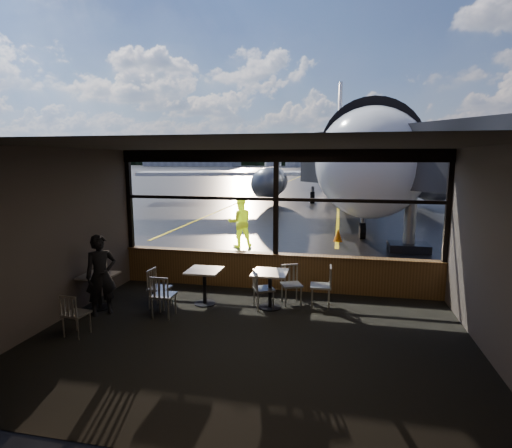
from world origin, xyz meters
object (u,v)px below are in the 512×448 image
(chair_mid_w, at_px, (160,289))
(cafe_table_near, at_px, (270,290))
(cafe_table_left, at_px, (99,291))
(chair_mid_s, at_px, (164,296))
(cafe_table_mid, at_px, (205,287))
(chair_near_n, at_px, (291,285))
(chair_near_e, at_px, (321,286))
(chair_near_w, at_px, (264,289))
(cone_nose, at_px, (338,235))
(jet_bridge, at_px, (398,189))
(passenger, at_px, (101,275))
(airliner, at_px, (348,124))
(chair_left_s, at_px, (76,314))
(ground_crew, at_px, (240,222))

(chair_mid_w, bearing_deg, cafe_table_near, 105.53)
(cafe_table_left, bearing_deg, chair_mid_s, -5.82)
(cafe_table_mid, height_order, chair_near_n, chair_near_n)
(chair_near_e, bearing_deg, chair_near_w, 104.26)
(chair_near_w, xyz_separation_m, cone_nose, (1.57, 7.85, -0.20))
(jet_bridge, relative_size, chair_mid_s, 11.04)
(cafe_table_left, bearing_deg, passenger, -48.59)
(airliner, bearing_deg, cafe_table_near, -97.53)
(cafe_table_left, relative_size, chair_mid_w, 0.87)
(cafe_table_left, xyz_separation_m, chair_mid_s, (1.60, -0.16, 0.07))
(cafe_table_left, xyz_separation_m, chair_near_w, (3.56, 0.71, 0.06))
(chair_left_s, bearing_deg, passenger, 102.17)
(chair_near_w, height_order, chair_mid_w, chair_near_w)
(cafe_table_near, bearing_deg, ground_crew, 109.95)
(cafe_table_near, distance_m, ground_crew, 6.45)
(ground_crew, bearing_deg, jet_bridge, 162.15)
(jet_bridge, xyz_separation_m, cafe_table_left, (-7.20, -7.60, -1.84))
(airliner, xyz_separation_m, chair_near_e, (-0.82, -20.91, -5.28))
(chair_near_n, relative_size, chair_left_s, 1.08)
(cafe_table_mid, distance_m, cone_nose, 8.39)
(chair_near_e, bearing_deg, chair_left_s, 116.36)
(cafe_table_mid, distance_m, chair_near_e, 2.61)
(cafe_table_mid, height_order, chair_near_e, chair_near_e)
(ground_crew, xyz_separation_m, cone_nose, (3.64, 1.74, -0.69))
(cafe_table_left, relative_size, chair_near_e, 0.81)
(cafe_table_near, distance_m, chair_near_n, 0.55)
(cafe_table_near, relative_size, chair_left_s, 0.99)
(chair_near_e, height_order, chair_mid_s, chair_near_e)
(cafe_table_mid, xyz_separation_m, cone_nose, (2.94, 7.86, -0.16))
(airliner, height_order, cafe_table_mid, airliner)
(airliner, relative_size, ground_crew, 20.12)
(cafe_table_near, distance_m, chair_near_e, 1.14)
(chair_near_w, xyz_separation_m, passenger, (-3.29, -1.02, 0.42))
(chair_near_n, bearing_deg, ground_crew, -87.75)
(chair_mid_s, xyz_separation_m, passenger, (-1.33, -0.14, 0.40))
(cafe_table_near, height_order, ground_crew, ground_crew)
(cafe_table_near, bearing_deg, chair_mid_s, -155.65)
(cafe_table_left, height_order, cone_nose, cafe_table_left)
(chair_left_s, height_order, passenger, passenger)
(cafe_table_near, relative_size, chair_mid_w, 0.94)
(cafe_table_mid, bearing_deg, chair_near_w, 0.10)
(chair_near_e, bearing_deg, passenger, 104.63)
(passenger, bearing_deg, cafe_table_mid, -15.61)
(airliner, height_order, passenger, airliner)
(chair_mid_w, bearing_deg, airliner, 173.02)
(chair_mid_s, xyz_separation_m, chair_left_s, (-1.21, -1.17, -0.04))
(cafe_table_left, bearing_deg, chair_mid_w, 13.24)
(chair_left_s, bearing_deg, chair_mid_s, 49.66)
(jet_bridge, bearing_deg, chair_mid_w, -128.99)
(chair_mid_s, distance_m, chair_left_s, 1.69)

